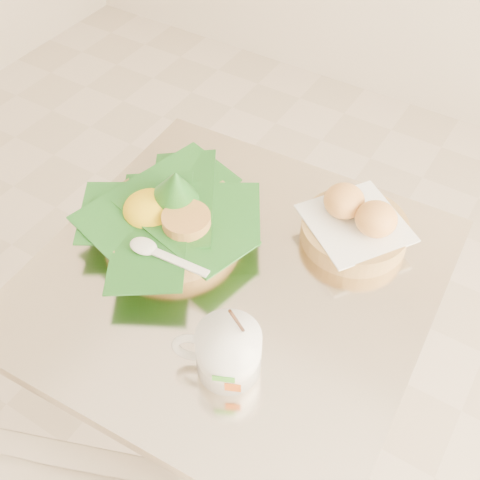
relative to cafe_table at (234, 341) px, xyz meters
The scene contains 5 objects.
floor 0.56m from the cafe_table, behind, with size 3.60×3.60×0.00m, color beige.
cafe_table is the anchor object (origin of this frame).
rice_basket 0.31m from the cafe_table, 169.02° to the left, with size 0.34×0.34×0.17m.
bread_basket 0.36m from the cafe_table, 53.62° to the left, with size 0.24×0.24×0.11m.
coffee_mug 0.33m from the cafe_table, 60.73° to the right, with size 0.14×0.11×0.18m.
Camera 1 is at (0.56, -0.56, 1.60)m, focal length 45.00 mm.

